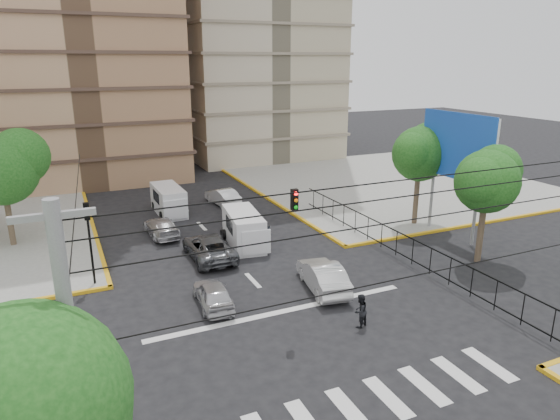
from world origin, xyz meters
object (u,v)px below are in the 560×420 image
pedestrian_crosswalk (360,311)px  car_white_front_right (323,276)px  van_right_lane (245,230)px  traffic_light_nw (89,230)px  car_silver_front_left (213,294)px  van_left_lane (169,201)px

pedestrian_crosswalk → car_white_front_right: bearing=-117.6°
van_right_lane → traffic_light_nw: bearing=-158.6°
car_silver_front_left → pedestrian_crosswalk: 7.03m
van_right_lane → pedestrian_crosswalk: 11.60m
van_left_lane → pedestrian_crosswalk: bearing=-80.1°
van_right_lane → car_white_front_right: van_right_lane is taller
traffic_light_nw → car_white_front_right: bearing=-26.1°
van_left_lane → car_silver_front_left: size_ratio=1.27×
traffic_light_nw → pedestrian_crosswalk: traffic_light_nw is taller
van_right_lane → van_left_lane: van_right_lane is taller
traffic_light_nw → pedestrian_crosswalk: (10.37, -9.26, -2.34)m
pedestrian_crosswalk → van_left_lane: bearing=-101.5°
van_left_lane → car_white_front_right: van_left_lane is taller
traffic_light_nw → car_silver_front_left: size_ratio=1.20×
traffic_light_nw → van_right_lane: size_ratio=0.89×
traffic_light_nw → car_silver_front_left: (5.03, -4.69, -2.49)m
van_left_lane → car_silver_front_left: bearing=-96.1°
traffic_light_nw → car_silver_front_left: traffic_light_nw is taller
van_right_lane → pedestrian_crosswalk: (1.10, -11.55, -0.26)m
traffic_light_nw → car_white_front_right: (10.71, -5.26, -2.37)m
car_white_front_right → pedestrian_crosswalk: size_ratio=2.92×
traffic_light_nw → van_right_lane: traffic_light_nw is taller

